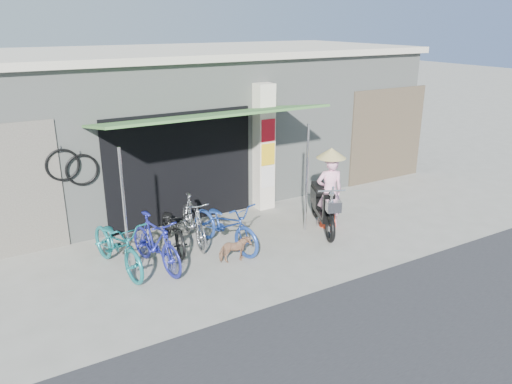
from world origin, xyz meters
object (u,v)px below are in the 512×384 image
street_dog (235,250)px  bike_teal (118,245)px  nun (330,188)px  bike_blue (156,242)px  bike_silver (193,220)px  bike_black (173,227)px  bike_navy (225,224)px  moped (322,206)px

street_dog → bike_teal: bearing=75.2°
bike_teal → nun: 4.62m
nun → bike_blue: bearing=19.8°
bike_silver → bike_black: bearing=-170.1°
bike_black → bike_silver: (0.44, 0.02, 0.06)m
bike_navy → nun: size_ratio=1.07×
bike_navy → bike_teal: bearing=162.6°
bike_black → street_dog: 1.42m
moped → bike_silver: bearing=-170.0°
bike_black → bike_silver: size_ratio=1.00×
street_dog → moped: bearing=-71.9°
bike_navy → bike_silver: bearing=116.0°
bike_teal → street_dog: bike_teal is taller
bike_teal → bike_navy: size_ratio=1.02×
street_dog → bike_navy: bearing=-4.9°
bike_blue → bike_black: (0.60, 0.66, -0.08)m
bike_teal → bike_blue: bike_blue is taller
bike_navy → street_dog: size_ratio=3.21×
bike_navy → nun: 2.51m
bike_navy → bike_black: bearing=135.6°
bike_blue → street_dog: size_ratio=2.88×
bike_blue → bike_navy: 1.50m
bike_silver → nun: bearing=-6.3°
bike_silver → bike_blue: bearing=-139.5°
bike_teal → bike_blue: 0.68m
street_dog → bike_silver: bearing=21.7°
bike_black → moped: bearing=-5.7°
nun → bike_silver: bearing=6.6°
bike_silver → moped: (2.76, -0.71, 0.01)m
bike_navy → moped: moped is taller
bike_silver → moped: bearing=-7.1°
bike_teal → moped: bearing=-13.2°
bike_teal → bike_black: bike_teal is taller
bike_blue → bike_navy: bearing=-5.4°
bike_silver → nun: nun is taller
bike_navy → nun: bearing=-17.9°
bike_navy → street_dog: 0.72m
bike_teal → street_dog: size_ratio=3.26×
bike_teal → street_dog: 2.15m
bike_teal → street_dog: bearing=-30.9°
street_dog → nun: size_ratio=0.33×
bike_teal → bike_black: (1.23, 0.40, -0.07)m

